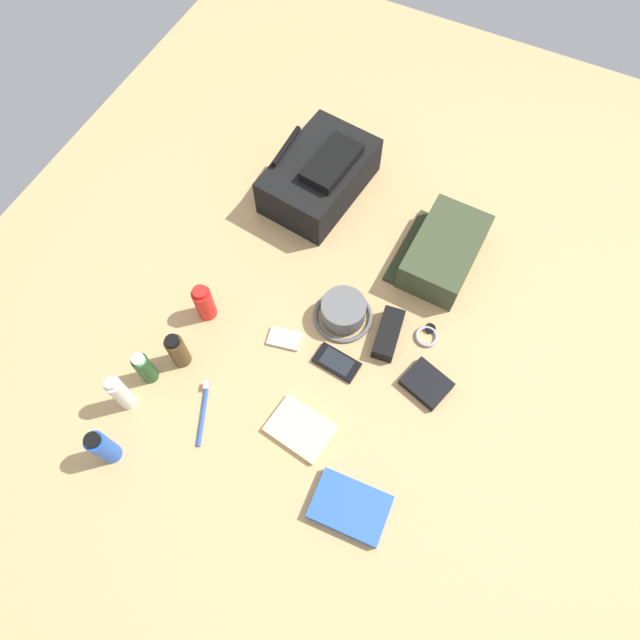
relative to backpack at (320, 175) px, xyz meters
The scene contains 17 objects.
ground_plane 0.46m from the backpack, 153.67° to the right, with size 2.64×2.02×0.02m, color tan.
backpack is the anchor object (origin of this frame).
toiletry_pouch 0.42m from the backpack, 100.02° to the right, with size 0.28×0.21×0.10m.
bucket_hat 0.43m from the backpack, 145.51° to the right, with size 0.16×0.16×0.07m.
deodorant_spray 0.94m from the backpack, behind, with size 0.05×0.05×0.14m.
toothpaste_tube 0.82m from the backpack, behind, with size 0.04×0.04×0.15m.
shampoo_bottle 0.74m from the backpack, behind, with size 0.04×0.04×0.12m.
cologne_bottle 0.66m from the backpack, behind, with size 0.05×0.05×0.12m.
sunscreen_spray 0.51m from the backpack, behind, with size 0.05×0.05×0.12m.
paperback_novel 0.92m from the backpack, 149.44° to the right, with size 0.13×0.18×0.03m.
cell_phone 0.57m from the backpack, 149.28° to the right, with size 0.07×0.12×0.01m.
media_player 0.51m from the backpack, 164.40° to the right, with size 0.07×0.09×0.01m.
wristwatch 0.57m from the backpack, 123.47° to the right, with size 0.07×0.06×0.01m.
toothbrush 0.75m from the backpack, behind, with size 0.16×0.08×0.02m.
wallet 0.68m from the backpack, 130.33° to the right, with size 0.09×0.11×0.02m, color black.
notepad 0.74m from the backpack, 157.43° to the right, with size 0.11×0.15×0.02m, color beige.
sunglasses_case 0.52m from the backpack, 133.57° to the right, with size 0.14×0.06×0.04m, color black.
Camera 1 is at (-0.58, -0.28, 1.35)m, focal length 31.43 mm.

